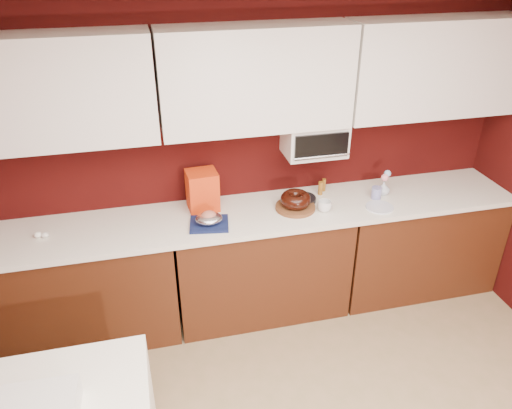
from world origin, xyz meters
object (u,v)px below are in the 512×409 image
object	(u,v)px
coffee_mug	(325,205)
pandoro_box	(202,190)
bundt_cake	(296,199)
blue_jar	(376,193)
toaster_oven	(314,138)
foil_ham_nest	(209,218)
flower_vase	(383,187)

from	to	relation	value
coffee_mug	pandoro_box	bearing A→B (deg)	163.58
bundt_cake	pandoro_box	xyz separation A→B (m)	(-0.67, 0.17, 0.07)
blue_jar	toaster_oven	bearing A→B (deg)	159.89
pandoro_box	blue_jar	xyz separation A→B (m)	(1.33, -0.16, -0.10)
foil_ham_nest	coffee_mug	distance (m)	0.86
toaster_oven	pandoro_box	size ratio (longest dim) A/B	1.51
toaster_oven	flower_vase	distance (m)	0.70
coffee_mug	flower_vase	size ratio (longest dim) A/B	0.82
blue_jar	foil_ham_nest	bearing A→B (deg)	-175.79
toaster_oven	coffee_mug	distance (m)	0.50
coffee_mug	blue_jar	distance (m)	0.47
bundt_cake	blue_jar	size ratio (longest dim) A/B	2.43
bundt_cake	pandoro_box	distance (m)	0.69
bundt_cake	flower_vase	size ratio (longest dim) A/B	1.84
coffee_mug	blue_jar	xyz separation A→B (m)	(0.46, 0.10, -0.00)
bundt_cake	coffee_mug	xyz separation A→B (m)	(0.20, -0.08, -0.03)
foil_ham_nest	blue_jar	world-z (taller)	blue_jar
toaster_oven	flower_vase	size ratio (longest dim) A/B	3.65
pandoro_box	blue_jar	world-z (taller)	pandoro_box
toaster_oven	foil_ham_nest	xyz separation A→B (m)	(-0.85, -0.27, -0.42)
foil_ham_nest	pandoro_box	distance (m)	0.27
bundt_cake	coffee_mug	distance (m)	0.22
pandoro_box	coffee_mug	distance (m)	0.91
coffee_mug	flower_vase	xyz separation A→B (m)	(0.54, 0.14, 0.01)
bundt_cake	foil_ham_nest	xyz separation A→B (m)	(-0.66, -0.08, -0.02)
bundt_cake	blue_jar	world-z (taller)	bundt_cake
blue_jar	flower_vase	world-z (taller)	flower_vase
foil_ham_nest	coffee_mug	size ratio (longest dim) A/B	1.89
foil_ham_nest	flower_vase	world-z (taller)	flower_vase
toaster_oven	foil_ham_nest	distance (m)	0.99
blue_jar	bundt_cake	bearing A→B (deg)	-178.74
blue_jar	flower_vase	size ratio (longest dim) A/B	0.76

